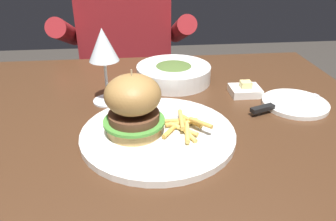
{
  "coord_description": "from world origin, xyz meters",
  "views": [
    {
      "loc": [
        -0.0,
        -0.68,
        1.1
      ],
      "look_at": [
        0.06,
        -0.09,
        0.78
      ],
      "focal_mm": 35.0,
      "sensor_mm": 36.0,
      "label": 1
    }
  ],
  "objects_px": {
    "burger_sandwich": "(135,105)",
    "soup_bowl": "(175,73)",
    "bread_plate": "(296,103)",
    "butter_dish": "(246,90)",
    "wine_glass": "(105,48)",
    "main_plate": "(160,134)",
    "diner_person": "(128,76)",
    "table_knife": "(281,104)"
  },
  "relations": [
    {
      "from": "burger_sandwich",
      "to": "soup_bowl",
      "type": "height_order",
      "value": "burger_sandwich"
    },
    {
      "from": "bread_plate",
      "to": "soup_bowl",
      "type": "distance_m",
      "value": 0.33
    },
    {
      "from": "butter_dish",
      "to": "soup_bowl",
      "type": "bearing_deg",
      "value": 148.61
    },
    {
      "from": "wine_glass",
      "to": "butter_dish",
      "type": "xyz_separation_m",
      "value": [
        0.35,
        0.01,
        -0.12
      ]
    },
    {
      "from": "main_plate",
      "to": "burger_sandwich",
      "type": "distance_m",
      "value": 0.08
    },
    {
      "from": "burger_sandwich",
      "to": "diner_person",
      "type": "distance_m",
      "value": 0.82
    },
    {
      "from": "table_knife",
      "to": "soup_bowl",
      "type": "distance_m",
      "value": 0.3
    },
    {
      "from": "soup_bowl",
      "to": "main_plate",
      "type": "bearing_deg",
      "value": -102.84
    },
    {
      "from": "main_plate",
      "to": "soup_bowl",
      "type": "bearing_deg",
      "value": 77.16
    },
    {
      "from": "soup_bowl",
      "to": "bread_plate",
      "type": "bearing_deg",
      "value": -33.23
    },
    {
      "from": "main_plate",
      "to": "bread_plate",
      "type": "distance_m",
      "value": 0.36
    },
    {
      "from": "bread_plate",
      "to": "burger_sandwich",
      "type": "bearing_deg",
      "value": -164.59
    },
    {
      "from": "table_knife",
      "to": "burger_sandwich",
      "type": "bearing_deg",
      "value": -165.3
    },
    {
      "from": "wine_glass",
      "to": "soup_bowl",
      "type": "distance_m",
      "value": 0.24
    },
    {
      "from": "bread_plate",
      "to": "soup_bowl",
      "type": "height_order",
      "value": "soup_bowl"
    },
    {
      "from": "burger_sandwich",
      "to": "wine_glass",
      "type": "xyz_separation_m",
      "value": [
        -0.06,
        0.17,
        0.06
      ]
    },
    {
      "from": "diner_person",
      "to": "bread_plate",
      "type": "bearing_deg",
      "value": -58.46
    },
    {
      "from": "soup_bowl",
      "to": "diner_person",
      "type": "xyz_separation_m",
      "value": [
        -0.14,
        0.5,
        -0.2
      ]
    },
    {
      "from": "main_plate",
      "to": "table_knife",
      "type": "relative_size",
      "value": 1.59
    },
    {
      "from": "main_plate",
      "to": "diner_person",
      "type": "height_order",
      "value": "diner_person"
    },
    {
      "from": "wine_glass",
      "to": "butter_dish",
      "type": "relative_size",
      "value": 2.39
    },
    {
      "from": "burger_sandwich",
      "to": "diner_person",
      "type": "height_order",
      "value": "diner_person"
    },
    {
      "from": "main_plate",
      "to": "soup_bowl",
      "type": "height_order",
      "value": "soup_bowl"
    },
    {
      "from": "bread_plate",
      "to": "main_plate",
      "type": "bearing_deg",
      "value": -162.24
    },
    {
      "from": "main_plate",
      "to": "burger_sandwich",
      "type": "bearing_deg",
      "value": 177.09
    },
    {
      "from": "main_plate",
      "to": "wine_glass",
      "type": "relative_size",
      "value": 1.71
    },
    {
      "from": "butter_dish",
      "to": "main_plate",
      "type": "bearing_deg",
      "value": -142.57
    },
    {
      "from": "table_knife",
      "to": "diner_person",
      "type": "bearing_deg",
      "value": 117.99
    },
    {
      "from": "main_plate",
      "to": "wine_glass",
      "type": "xyz_separation_m",
      "value": [
        -0.11,
        0.18,
        0.13
      ]
    },
    {
      "from": "wine_glass",
      "to": "main_plate",
      "type": "bearing_deg",
      "value": -58.08
    },
    {
      "from": "main_plate",
      "to": "butter_dish",
      "type": "xyz_separation_m",
      "value": [
        0.24,
        0.18,
        0.0
      ]
    },
    {
      "from": "wine_glass",
      "to": "diner_person",
      "type": "height_order",
      "value": "diner_person"
    },
    {
      "from": "bread_plate",
      "to": "butter_dish",
      "type": "height_order",
      "value": "butter_dish"
    },
    {
      "from": "bread_plate",
      "to": "butter_dish",
      "type": "bearing_deg",
      "value": 143.81
    },
    {
      "from": "main_plate",
      "to": "diner_person",
      "type": "relative_size",
      "value": 0.27
    },
    {
      "from": "table_knife",
      "to": "butter_dish",
      "type": "distance_m",
      "value": 0.11
    },
    {
      "from": "diner_person",
      "to": "butter_dish",
      "type": "bearing_deg",
      "value": -62.44
    },
    {
      "from": "main_plate",
      "to": "table_knife",
      "type": "bearing_deg",
      "value": 17.33
    },
    {
      "from": "soup_bowl",
      "to": "diner_person",
      "type": "height_order",
      "value": "diner_person"
    },
    {
      "from": "burger_sandwich",
      "to": "table_knife",
      "type": "relative_size",
      "value": 0.67
    },
    {
      "from": "wine_glass",
      "to": "soup_bowl",
      "type": "bearing_deg",
      "value": 32.25
    },
    {
      "from": "table_knife",
      "to": "soup_bowl",
      "type": "bearing_deg",
      "value": 139.12
    }
  ]
}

